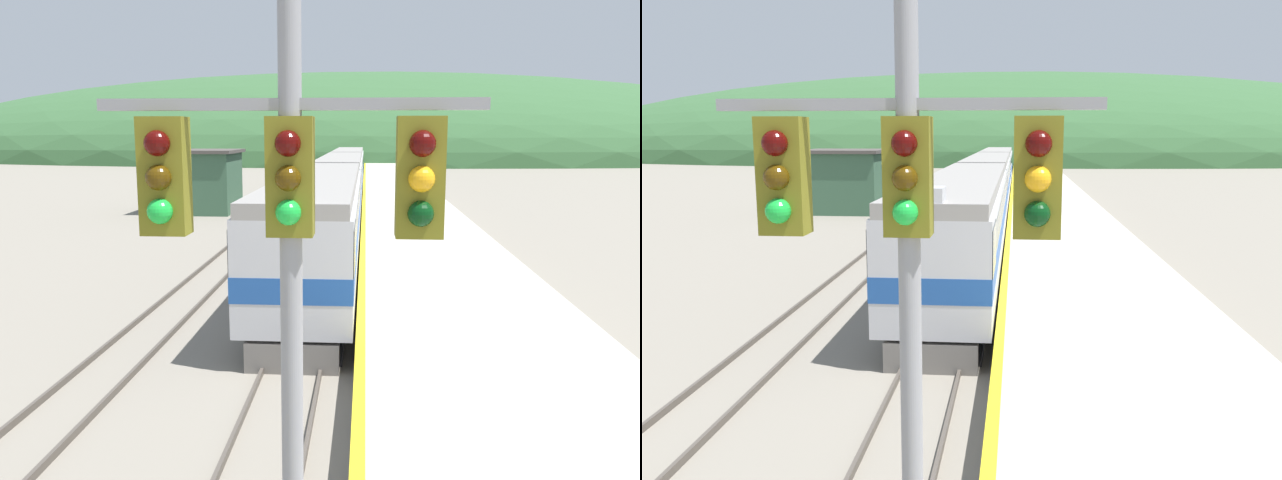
% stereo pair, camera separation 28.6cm
% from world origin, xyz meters
% --- Properties ---
extents(track_main, '(1.52, 180.00, 0.16)m').
position_xyz_m(track_main, '(0.00, 70.00, 0.08)').
color(track_main, '#4C443D').
rests_on(track_main, ground).
extents(track_siding, '(1.52, 180.00, 0.16)m').
position_xyz_m(track_siding, '(-4.56, 70.00, 0.08)').
color(track_siding, '#4C443D').
rests_on(track_siding, ground).
extents(platform, '(6.28, 140.00, 0.93)m').
position_xyz_m(platform, '(4.71, 50.00, 0.46)').
color(platform, '#BCB5A5').
rests_on(platform, ground).
extents(distant_hills, '(236.01, 106.20, 40.71)m').
position_xyz_m(distant_hills, '(0.00, 160.15, 0.00)').
color(distant_hills, '#335B33').
rests_on(distant_hills, ground).
extents(station_shed, '(6.09, 6.09, 4.66)m').
position_xyz_m(station_shed, '(-10.77, 47.36, 2.35)').
color(station_shed, '#385B42').
rests_on(station_shed, ground).
extents(express_train_lead_car, '(3.04, 20.75, 4.57)m').
position_xyz_m(express_train_lead_car, '(0.00, 25.73, 2.30)').
color(express_train_lead_car, black).
rests_on(express_train_lead_car, ground).
extents(carriage_second, '(3.03, 19.64, 4.21)m').
position_xyz_m(carriage_second, '(0.00, 47.04, 2.29)').
color(carriage_second, black).
rests_on(carriage_second, ground).
extents(carriage_third, '(3.03, 19.64, 4.21)m').
position_xyz_m(carriage_third, '(0.00, 67.57, 2.29)').
color(carriage_third, black).
rests_on(carriage_third, ground).
extents(signal_mast_main, '(3.30, 0.42, 6.98)m').
position_xyz_m(signal_mast_main, '(1.11, 6.50, 4.76)').
color(signal_mast_main, gray).
rests_on(signal_mast_main, ground).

